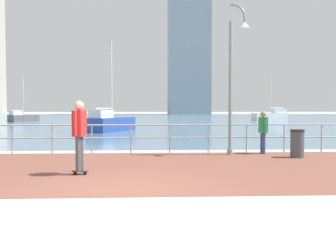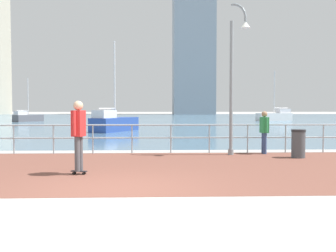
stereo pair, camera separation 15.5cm
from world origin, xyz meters
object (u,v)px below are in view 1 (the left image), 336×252
(lamppost, at_px, (235,71))
(sailboat_white, at_px, (271,116))
(skateboarder, at_px, (79,130))
(bystander, at_px, (263,129))
(trash_bin, at_px, (297,143))
(sailboat_red, at_px, (111,123))
(sailboat_gray, at_px, (23,117))

(lamppost, height_order, sailboat_white, sailboat_white)
(skateboarder, distance_m, bystander, 7.09)
(trash_bin, xyz_separation_m, sailboat_red, (-7.50, 14.72, 0.13))
(sailboat_red, bearing_deg, lamppost, -68.21)
(skateboarder, height_order, bystander, skateboarder)
(sailboat_white, relative_size, sailboat_gray, 1.21)
(sailboat_red, bearing_deg, bystander, -63.73)
(lamppost, height_order, bystander, lamppost)
(lamppost, xyz_separation_m, sailboat_red, (-5.57, 13.94, -2.29))
(skateboarder, xyz_separation_m, bystander, (5.77, 4.12, -0.21))
(trash_bin, height_order, sailboat_gray, sailboat_gray)
(sailboat_white, bearing_deg, lamppost, -109.45)
(trash_bin, height_order, sailboat_white, sailboat_white)
(lamppost, bearing_deg, sailboat_white, 70.55)
(trash_bin, bearing_deg, sailboat_red, 117.01)
(lamppost, xyz_separation_m, bystander, (1.13, 0.37, -2.00))
(lamppost, xyz_separation_m, sailboat_white, (12.61, 35.71, -2.28))
(lamppost, distance_m, sailboat_white, 37.94)
(lamppost, height_order, skateboarder, lamppost)
(bystander, distance_m, sailboat_red, 15.14)
(trash_bin, bearing_deg, sailboat_white, 73.68)
(skateboarder, xyz_separation_m, sailboat_white, (17.25, 39.46, -0.49))
(trash_bin, bearing_deg, bystander, 125.11)
(skateboarder, height_order, trash_bin, skateboarder)
(sailboat_white, distance_m, sailboat_gray, 30.50)
(sailboat_white, bearing_deg, bystander, -108.00)
(lamppost, distance_m, skateboarder, 6.23)
(bystander, relative_size, sailboat_gray, 0.29)
(lamppost, relative_size, skateboarder, 2.88)
(skateboarder, relative_size, bystander, 1.19)
(lamppost, height_order, sailboat_red, sailboat_red)
(sailboat_white, bearing_deg, sailboat_red, -129.87)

